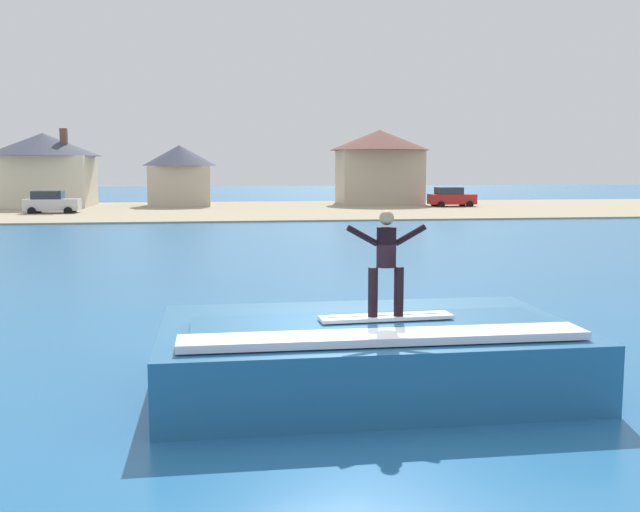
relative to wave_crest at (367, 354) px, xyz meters
The scene contains 10 objects.
ground_plane 1.04m from the wave_crest, 139.82° to the right, with size 260.00×260.00×0.00m, color #26669D.
wave_crest is the anchor object (origin of this frame).
surfboard 0.80m from the wave_crest, 51.66° to the right, with size 2.24×0.55×0.06m.
surfer 1.75m from the wave_crest, 59.42° to the right, with size 1.33×0.32×1.74m.
shoreline_bank 50.80m from the wave_crest, 90.74° to the left, with size 120.00×26.98×0.12m.
car_near_shore 50.19m from the wave_crest, 107.60° to the left, with size 4.14×2.15×1.86m.
car_far_shore 56.03m from the wave_crest, 70.19° to the left, with size 4.15×2.28×1.86m.
house_with_chimney 60.58m from the wave_crest, 107.10° to the left, with size 10.25×10.25×7.13m.
house_gabled_white 60.18m from the wave_crest, 76.95° to the left, with size 9.81×9.81×7.29m.
house_small_cottage 58.24m from the wave_crest, 95.57° to the left, with size 6.91×6.91×5.72m.
Camera 1 is at (-1.88, -11.33, 3.76)m, focal length 41.02 mm.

